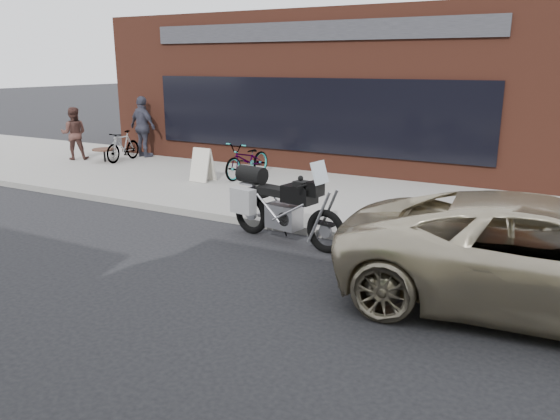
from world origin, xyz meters
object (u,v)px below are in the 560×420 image
at_px(cafe_table, 104,150).
at_px(cafe_patron_right, 143,127).
at_px(bicycle_front, 248,160).
at_px(bicycle_rear, 123,146).
at_px(motorcycle, 278,205).
at_px(minivan, 548,258).
at_px(cafe_patron_left, 74,133).
at_px(sandwich_sign, 203,165).

relative_size(cafe_table, cafe_patron_right, 0.37).
xyz_separation_m(bicycle_front, cafe_patron_right, (-4.66, 1.19, 0.49)).
bearing_deg(cafe_table, bicycle_rear, 42.68).
xyz_separation_m(motorcycle, cafe_patron_right, (-7.74, 5.10, 0.45)).
bearing_deg(bicycle_rear, cafe_table, -143.08).
xyz_separation_m(bicycle_rear, cafe_table, (-0.41, -0.38, -0.09)).
bearing_deg(minivan, bicycle_rear, 61.86).
bearing_deg(cafe_table, cafe_patron_left, -175.07).
relative_size(bicycle_front, bicycle_rear, 1.18).
xyz_separation_m(bicycle_rear, sandwich_sign, (3.91, -1.20, -0.04)).
bearing_deg(minivan, cafe_patron_right, 58.22).
height_order(bicycle_rear, cafe_table, bicycle_rear).
bearing_deg(bicycle_front, cafe_patron_left, -173.17).
bearing_deg(cafe_patron_right, minivan, 164.44).
relative_size(bicycle_rear, sandwich_sign, 1.81).
height_order(bicycle_rear, sandwich_sign, bicycle_rear).
bearing_deg(sandwich_sign, minivan, -23.51).
distance_m(bicycle_front, cafe_table, 5.09).
bearing_deg(motorcycle, cafe_patron_right, 157.41).
xyz_separation_m(sandwich_sign, cafe_table, (-4.32, 0.82, -0.05)).
height_order(cafe_table, cafe_patron_right, cafe_patron_right).
xyz_separation_m(minivan, bicycle_rear, (-12.11, 5.08, -0.11)).
bearing_deg(cafe_patron_left, minivan, 123.32).
distance_m(cafe_patron_left, cafe_patron_right, 2.11).
bearing_deg(sandwich_sign, cafe_table, 170.94).
height_order(minivan, sandwich_sign, minivan).
bearing_deg(bicycle_front, motorcycle, -46.93).
bearing_deg(cafe_patron_right, sandwich_sign, 162.15).
xyz_separation_m(bicycle_rear, cafe_patron_left, (-1.55, -0.48, 0.35)).
bearing_deg(cafe_patron_left, cafe_table, 146.85).
bearing_deg(cafe_patron_right, bicycle_front, 176.50).
height_order(sandwich_sign, cafe_table, sandwich_sign).
xyz_separation_m(minivan, cafe_patron_right, (-12.10, 6.00, 0.39)).
xyz_separation_m(minivan, bicycle_front, (-7.43, 4.81, -0.10)).
distance_m(sandwich_sign, cafe_table, 4.40).
relative_size(bicycle_rear, cafe_patron_right, 0.79).
xyz_separation_m(bicycle_front, cafe_table, (-5.09, -0.11, -0.10)).
relative_size(minivan, bicycle_rear, 3.40).
height_order(minivan, cafe_patron_left, cafe_patron_left).
bearing_deg(cafe_patron_left, bicycle_front, 143.87).
bearing_deg(cafe_patron_right, bicycle_rear, 99.88).
distance_m(bicycle_rear, cafe_patron_right, 1.05).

